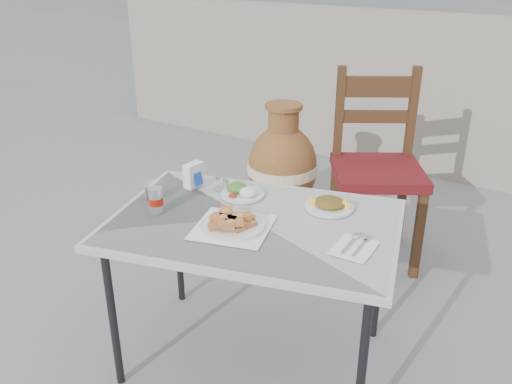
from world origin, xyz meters
The scene contains 13 objects.
ground centered at (0.00, 0.00, 0.00)m, with size 80.00×80.00×0.00m, color #5E5E60.
cafe_table centered at (-0.01, -0.07, 0.63)m, with size 1.26×1.00×0.67m.
pide_plate centered at (-0.05, -0.16, 0.70)m, with size 0.34×0.34×0.06m.
salad_rice_plate centered at (-0.18, 0.10, 0.69)m, with size 0.18×0.18×0.05m.
salad_chopped_plate centered at (0.19, 0.19, 0.69)m, with size 0.20×0.20×0.04m.
soda_can centered at (-0.38, -0.21, 0.72)m, with size 0.06×0.06×0.10m.
cola_glass centered at (-0.48, -0.13, 0.71)m, with size 0.06×0.06×0.08m.
napkin_holder centered at (-0.41, 0.07, 0.73)m, with size 0.06×0.09×0.11m.
condiment_caddy centered at (-0.28, 0.11, 0.69)m, with size 0.08×0.07×0.06m.
cutlery_napkin centered at (0.39, -0.05, 0.68)m, with size 0.14×0.19×0.01m.
chair centered at (0.08, 1.04, 0.55)m, with size 0.64×0.64×1.06m.
terracotta_urn centered at (-0.56, 1.14, 0.36)m, with size 0.45×0.45×0.78m.
back_wall centered at (0.00, 2.50, 0.60)m, with size 6.00×0.25×1.20m, color gray.
Camera 1 is at (0.98, -1.64, 1.64)m, focal length 38.00 mm.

